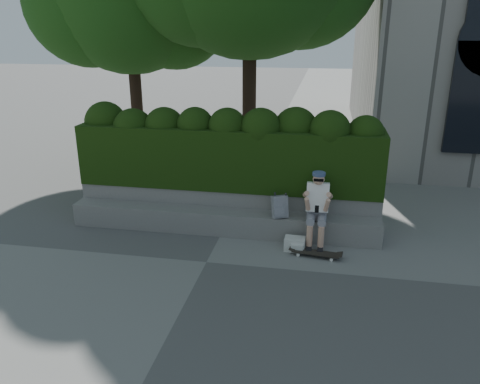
% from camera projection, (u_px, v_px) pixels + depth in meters
% --- Properties ---
extents(ground, '(80.00, 80.00, 0.00)m').
position_uv_depth(ground, '(206.00, 262.00, 7.99)').
color(ground, slate).
rests_on(ground, ground).
extents(bench_ledge, '(6.00, 0.45, 0.45)m').
position_uv_depth(bench_ledge, '(222.00, 222.00, 9.07)').
color(bench_ledge, gray).
rests_on(bench_ledge, ground).
extents(planter_wall, '(6.00, 0.50, 0.75)m').
position_uv_depth(planter_wall, '(227.00, 206.00, 9.46)').
color(planter_wall, gray).
rests_on(planter_wall, ground).
extents(hedge, '(6.00, 1.00, 1.20)m').
position_uv_depth(hedge, '(229.00, 156.00, 9.34)').
color(hedge, black).
rests_on(hedge, planter_wall).
extents(person, '(0.40, 0.76, 1.38)m').
position_uv_depth(person, '(317.00, 206.00, 8.42)').
color(person, gray).
rests_on(person, ground).
extents(skateboard, '(0.84, 0.31, 0.09)m').
position_uv_depth(skateboard, '(316.00, 253.00, 8.16)').
color(skateboard, black).
rests_on(skateboard, ground).
extents(backpack_plaid, '(0.32, 0.25, 0.41)m').
position_uv_depth(backpack_plaid, '(280.00, 207.00, 8.64)').
color(backpack_plaid, '#A1A0A5').
rests_on(backpack_plaid, bench_ledge).
extents(backpack_ground, '(0.38, 0.27, 0.24)m').
position_uv_depth(backpack_ground, '(295.00, 244.00, 8.39)').
color(backpack_ground, beige).
rests_on(backpack_ground, ground).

